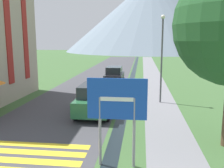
# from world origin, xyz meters

# --- Properties ---
(ground_plane) EXTENTS (160.00, 160.00, 0.00)m
(ground_plane) POSITION_xyz_m (0.00, 20.00, 0.00)
(ground_plane) COLOR #3D6033
(road) EXTENTS (6.40, 60.00, 0.01)m
(road) POSITION_xyz_m (-2.50, 30.00, 0.00)
(road) COLOR #424247
(road) RESTS_ON ground_plane
(footpath) EXTENTS (2.20, 60.00, 0.01)m
(footpath) POSITION_xyz_m (3.60, 30.00, 0.00)
(footpath) COLOR slate
(footpath) RESTS_ON ground_plane
(drainage_channel) EXTENTS (0.60, 60.00, 0.00)m
(drainage_channel) POSITION_xyz_m (1.20, 30.00, 0.00)
(drainage_channel) COLOR black
(drainage_channel) RESTS_ON ground_plane
(crosswalk_marking) EXTENTS (5.44, 2.54, 0.01)m
(crosswalk_marking) POSITION_xyz_m (-2.50, 4.16, 0.01)
(crosswalk_marking) COLOR yellow
(crosswalk_marking) RESTS_ON ground_plane
(mountain_distant) EXTENTS (62.89, 62.89, 26.69)m
(mountain_distant) POSITION_xyz_m (5.13, 92.75, 13.34)
(mountain_distant) COLOR slate
(mountain_distant) RESTS_ON ground_plane
(road_sign) EXTENTS (2.02, 0.11, 3.11)m
(road_sign) POSITION_xyz_m (1.47, 3.87, 2.11)
(road_sign) COLOR gray
(road_sign) RESTS_ON ground_plane
(parked_car_near) EXTENTS (1.99, 4.02, 1.82)m
(parked_car_near) POSITION_xyz_m (-0.40, 9.79, 0.91)
(parked_car_near) COLOR #28663D
(parked_car_near) RESTS_ON ground_plane
(parked_car_far) EXTENTS (1.74, 3.82, 1.82)m
(parked_car_far) POSITION_xyz_m (-0.33, 19.49, 0.91)
(parked_car_far) COLOR black
(parked_car_far) RESTS_ON ground_plane
(streetlamp) EXTENTS (0.28, 0.28, 6.00)m
(streetlamp) POSITION_xyz_m (3.61, 13.17, 3.50)
(streetlamp) COLOR #515156
(streetlamp) RESTS_ON ground_plane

